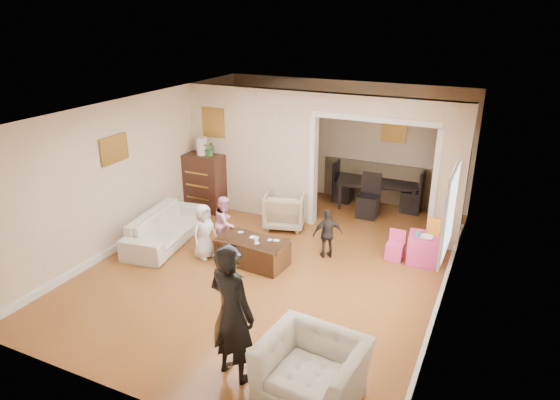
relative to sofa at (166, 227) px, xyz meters
The scene contains 27 objects.
floor 2.16m from the sofa, ahead, with size 7.00×7.00×0.00m, color #AA652C.
partition_left 2.32m from the sofa, 68.82° to the left, with size 2.75×0.18×2.60m, color beige.
partition_right 5.10m from the sofa, 22.95° to the left, with size 0.55×0.18×2.60m, color beige.
partition_header 4.34m from the sofa, 31.12° to the left, with size 2.22×0.18×0.35m, color beige.
window_pane 5.03m from the sofa, ahead, with size 0.03×0.95×1.10m, color white.
framed_art_partition 2.42m from the sofa, 92.14° to the left, with size 0.45×0.03×0.55m, color brown.
framed_art_sofa_wall 1.68m from the sofa, 142.19° to the right, with size 0.03×0.55×0.40m, color brown.
framed_art_alcove 5.03m from the sofa, 48.02° to the left, with size 0.45×0.03×0.55m, color brown.
sofa is the anchor object (origin of this frame).
armchair_back 2.28m from the sofa, 42.67° to the left, with size 0.75×0.78×0.71m, color tan.
armchair_front 4.60m from the sofa, 33.09° to the right, with size 1.09×0.95×0.71m, color beige.
dresser 1.70m from the sofa, 98.64° to the left, with size 0.88×0.49×1.20m, color black.
table_lamp 2.00m from the sofa, 98.64° to the left, with size 0.22×0.22×0.36m, color beige.
potted_plant 1.97m from the sofa, 91.77° to the left, with size 0.28×0.24×0.31m, color #357031.
coffee_table 1.82m from the sofa, ahead, with size 1.17×0.58×0.44m, color #3B2113.
coffee_cup 1.93m from the sofa, ahead, with size 0.09×0.09×0.09m, color white.
play_table 4.55m from the sofa, 15.45° to the left, with size 0.50×0.50×0.48m, color #E23B8D.
cereal_box 4.71m from the sofa, 16.23° to the left, with size 0.20×0.07×0.30m, color yellow.
cyan_cup 4.45m from the sofa, 15.17° to the left, with size 0.08×0.08×0.08m, color #26BCC1.
toy_block 4.48m from the sofa, 17.34° to the left, with size 0.08×0.06×0.05m, color red.
play_bowl 4.58m from the sofa, 13.83° to the left, with size 0.21×0.21×0.05m, color white.
dining_table 4.52m from the sofa, 48.18° to the left, with size 1.67×0.93×0.59m, color black.
adult_person 3.91m from the sofa, 41.35° to the right, with size 0.62×0.41×1.70m, color black.
child_kneel_a 1.01m from the sofa, 12.29° to the right, with size 0.47×0.31×0.96m, color silver.
child_kneel_b 1.16m from the sofa, 12.06° to the left, with size 0.48×0.37×0.98m, color pink.
child_toddler 2.95m from the sofa, 13.51° to the left, with size 0.51×0.21×0.87m, color black.
craft_papers 1.90m from the sofa, ahead, with size 0.81×0.37×0.00m.
Camera 1 is at (3.25, -6.72, 4.01)m, focal length 31.77 mm.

